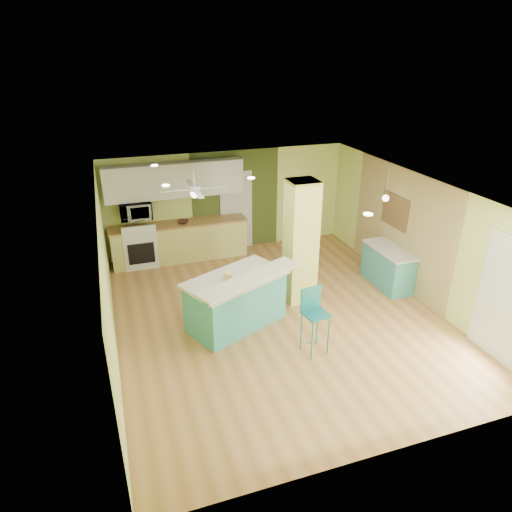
{
  "coord_description": "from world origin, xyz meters",
  "views": [
    {
      "loc": [
        -2.8,
        -7.0,
        4.71
      ],
      "look_at": [
        -0.3,
        0.4,
        1.14
      ],
      "focal_mm": 32.0,
      "sensor_mm": 36.0,
      "label": 1
    }
  ],
  "objects_px": {
    "bar_stool": "(313,310)",
    "fruit_bowl": "(183,222)",
    "peninsula": "(237,300)",
    "side_counter": "(387,267)",
    "canister": "(228,276)"
  },
  "relations": [
    {
      "from": "bar_stool",
      "to": "fruit_bowl",
      "type": "relative_size",
      "value": 4.27
    },
    {
      "from": "side_counter",
      "to": "fruit_bowl",
      "type": "height_order",
      "value": "fruit_bowl"
    },
    {
      "from": "bar_stool",
      "to": "fruit_bowl",
      "type": "xyz_separation_m",
      "value": [
        -1.37,
        4.33,
        0.19
      ]
    },
    {
      "from": "bar_stool",
      "to": "side_counter",
      "type": "bearing_deg",
      "value": 24.0
    },
    {
      "from": "canister",
      "to": "fruit_bowl",
      "type": "bearing_deg",
      "value": 93.85
    },
    {
      "from": "side_counter",
      "to": "canister",
      "type": "bearing_deg",
      "value": -171.86
    },
    {
      "from": "peninsula",
      "to": "side_counter",
      "type": "xyz_separation_m",
      "value": [
        3.52,
        0.48,
        -0.1
      ]
    },
    {
      "from": "bar_stool",
      "to": "canister",
      "type": "bearing_deg",
      "value": 127.32
    },
    {
      "from": "peninsula",
      "to": "fruit_bowl",
      "type": "xyz_separation_m",
      "value": [
        -0.38,
        3.17,
        0.45
      ]
    },
    {
      "from": "peninsula",
      "to": "bar_stool",
      "type": "height_order",
      "value": "bar_stool"
    },
    {
      "from": "fruit_bowl",
      "to": "canister",
      "type": "distance_m",
      "value": 3.23
    },
    {
      "from": "side_counter",
      "to": "bar_stool",
      "type": "bearing_deg",
      "value": -147.2
    },
    {
      "from": "peninsula",
      "to": "canister",
      "type": "bearing_deg",
      "value": 171.52
    },
    {
      "from": "peninsula",
      "to": "bar_stool",
      "type": "bearing_deg",
      "value": -74.29
    },
    {
      "from": "side_counter",
      "to": "fruit_bowl",
      "type": "xyz_separation_m",
      "value": [
        -3.9,
        2.69,
        0.55
      ]
    }
  ]
}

